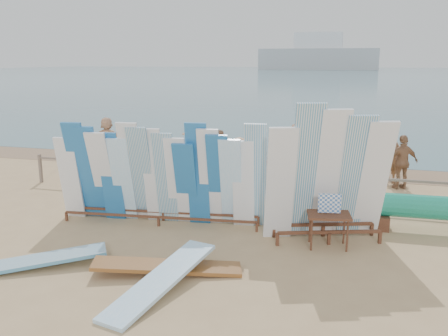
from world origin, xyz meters
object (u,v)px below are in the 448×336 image
(flat_board_e, at_px, (33,268))
(beach_chair_right, at_px, (259,183))
(vendor_table, at_px, (328,229))
(beachgoer_10, at_px, (403,162))
(beachgoer_6, at_px, (239,165))
(beachgoer_1, at_px, (151,154))
(beach_chair_left, at_px, (255,182))
(flat_board_a, at_px, (162,290))
(beachgoer_5, at_px, (296,146))
(side_surfboard_rack, at_px, (329,180))
(flat_board_c, at_px, (168,273))
(beachgoer_3, at_px, (191,152))
(beachgoer_extra_1, at_px, (131,143))
(beachgoer_9, at_px, (385,151))
(stroller, at_px, (292,177))
(beachgoer_7, at_px, (392,158))
(beachgoer_11, at_px, (107,138))
(main_surfboard_rack, at_px, (160,178))

(flat_board_e, xyz_separation_m, beach_chair_right, (3.03, 6.32, 0.25))
(vendor_table, xyz_separation_m, beachgoer_10, (1.84, 5.25, 0.44))
(beachgoer_6, distance_m, beachgoer_1, 3.17)
(flat_board_e, xyz_separation_m, beachgoer_6, (2.47, 6.17, 0.81))
(vendor_table, bearing_deg, beach_chair_left, 111.37)
(flat_board_a, height_order, beachgoer_5, beachgoer_5)
(vendor_table, bearing_deg, flat_board_a, -143.52)
(beachgoer_10, xyz_separation_m, beachgoer_1, (-7.72, -0.94, 0.01))
(side_surfboard_rack, distance_m, flat_board_c, 3.85)
(flat_board_c, bearing_deg, beachgoer_3, -2.12)
(beachgoer_extra_1, bearing_deg, beachgoer_1, 123.71)
(beachgoer_9, bearing_deg, beachgoer_5, -123.74)
(flat_board_a, distance_m, beach_chair_right, 6.50)
(beachgoer_extra_1, distance_m, beachgoer_1, 2.81)
(flat_board_a, xyz_separation_m, beachgoer_6, (-0.21, 6.34, 0.81))
(side_surfboard_rack, xyz_separation_m, stroller, (-1.24, 3.78, -0.92))
(stroller, distance_m, beachgoer_3, 3.69)
(stroller, relative_size, beachgoer_3, 0.66)
(beachgoer_1, bearing_deg, side_surfboard_rack, 73.72)
(side_surfboard_rack, xyz_separation_m, beachgoer_3, (-4.76, 4.81, -0.54))
(beachgoer_6, distance_m, beachgoer_7, 4.86)
(beachgoer_7, bearing_deg, beachgoer_9, 66.89)
(beachgoer_11, bearing_deg, main_surfboard_rack, 123.84)
(vendor_table, bearing_deg, flat_board_e, -164.16)
(beach_chair_left, bearing_deg, side_surfboard_rack, -37.39)
(beachgoer_6, bearing_deg, beachgoer_3, 132.93)
(main_surfboard_rack, height_order, stroller, main_surfboard_rack)
(flat_board_e, xyz_separation_m, beachgoer_3, (0.44, 7.70, 0.81))
(flat_board_c, height_order, beachgoer_extra_1, beachgoer_extra_1)
(flat_board_e, distance_m, beach_chair_right, 7.01)
(beachgoer_11, bearing_deg, side_surfboard_rack, 139.94)
(beachgoer_6, relative_size, beachgoer_5, 1.00)
(side_surfboard_rack, bearing_deg, beachgoer_10, 50.25)
(flat_board_c, distance_m, beach_chair_right, 5.87)
(beachgoer_5, bearing_deg, side_surfboard_rack, 94.32)
(beach_chair_left, relative_size, beachgoer_1, 0.54)
(beachgoer_3, bearing_deg, side_surfboard_rack, 49.85)
(vendor_table, relative_size, beachgoer_6, 0.71)
(beach_chair_left, height_order, beachgoer_10, beachgoer_10)
(side_surfboard_rack, xyz_separation_m, beachgoer_5, (-1.54, 6.85, -0.54))
(side_surfboard_rack, xyz_separation_m, beachgoer_extra_1, (-7.61, 6.13, -0.58))
(beachgoer_3, xyz_separation_m, beachgoer_7, (6.39, 0.62, 0.01))
(beach_chair_left, xyz_separation_m, stroller, (1.05, 0.25, 0.17))
(flat_board_e, height_order, beach_chair_right, beach_chair_right)
(beachgoer_6, xyz_separation_m, beachgoer_9, (4.19, 3.10, 0.05))
(flat_board_e, height_order, beachgoer_9, beachgoer_9)
(beachgoer_11, distance_m, beachgoer_1, 3.86)
(vendor_table, bearing_deg, beachgoer_extra_1, 130.00)
(stroller, xyz_separation_m, beachgoer_6, (-1.49, -0.50, 0.38))
(beachgoer_6, xyz_separation_m, beachgoer_extra_1, (-4.88, 2.85, -0.04))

